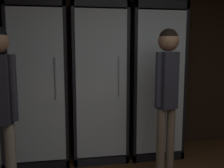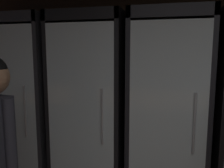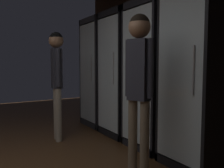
% 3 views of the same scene
% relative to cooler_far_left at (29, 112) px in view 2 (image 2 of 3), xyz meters
% --- Properties ---
extents(cooler_far_left, '(0.71, 0.63, 2.09)m').
position_rel_cooler_far_left_xyz_m(cooler_far_left, '(0.00, 0.00, 0.00)').
color(cooler_far_left, '#2B2B30').
rests_on(cooler_far_left, ground).
extents(cooler_left, '(0.71, 0.63, 2.09)m').
position_rel_cooler_far_left_xyz_m(cooler_left, '(0.77, 0.00, -0.00)').
color(cooler_left, black).
rests_on(cooler_left, ground).
extents(cooler_center, '(0.71, 0.63, 2.09)m').
position_rel_cooler_far_left_xyz_m(cooler_center, '(1.54, 0.00, -0.01)').
color(cooler_center, black).
rests_on(cooler_center, ground).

